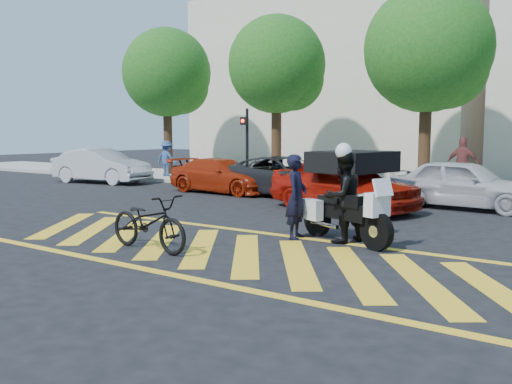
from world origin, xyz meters
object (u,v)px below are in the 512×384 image
Objects in this scene: officer_bike at (297,197)px; officer_moto at (343,197)px; parked_left at (223,176)px; parked_mid_right at (464,184)px; parked_far_left at (101,166)px; bicycle at (149,222)px; police_motorcycle at (344,213)px; red_convertible at (343,184)px; parked_mid_left at (286,176)px.

officer_bike is 1.01m from officer_moto.
parked_mid_right is at bearing -83.09° from parked_left.
officer_moto reaches higher than parked_mid_right.
officer_bike is 14.86m from parked_far_left.
bicycle is at bearing -21.89° from officer_moto.
police_motorcycle is 0.52× the size of parked_far_left.
officer_moto is 4.59m from red_convertible.
parked_mid_left is (-5.22, 6.22, 0.10)m from police_motorcycle.
parked_mid_left is at bearing 152.35° from police_motorcycle.
parked_far_left is at bearing 93.50° from red_convertible.
parked_mid_right is at bearing -95.18° from parked_far_left.
red_convertible is at bearing -105.47° from parked_far_left.
officer_bike is at bearing -139.20° from parked_mid_left.
parked_mid_left is (-3.23, 2.09, -0.07)m from red_convertible.
parked_far_left is 6.87m from parked_left.
red_convertible is (-1.97, 4.14, -0.17)m from officer_moto.
parked_mid_right is (15.37, 0.72, -0.02)m from parked_far_left.
parked_mid_left is (2.51, 0.41, 0.06)m from parked_left.
police_motorcycle is at bearing -143.10° from red_convertible.
red_convertible is at bearing 134.86° from parked_mid_right.
bicycle is 0.86× the size of police_motorcycle.
red_convertible is at bearing -104.28° from parked_left.
parked_mid_left is (9.38, 0.41, -0.06)m from parked_far_left.
red_convertible is 1.05× the size of parked_mid_right.
parked_far_left is 1.05× the size of parked_left.
officer_bike reaches higher than bicycle.
red_convertible is 12.72m from parked_far_left.
red_convertible is 5.98m from parked_left.
officer_moto is 0.41× the size of red_convertible.
officer_bike is 3.16m from bicycle.
officer_bike reaches higher than red_convertible.
parked_mid_right is (8.50, 0.72, 0.10)m from parked_left.
parked_left is at bearing -97.86° from parked_far_left.
parked_far_left reaches higher than parked_left.
police_motorcycle reaches higher than bicycle.
parked_mid_right reaches higher than police_motorcycle.
parked_left is (6.87, 0.00, -0.12)m from parked_far_left.
parked_mid_left reaches higher than police_motorcycle.
parked_mid_right is (1.77, 6.72, -0.16)m from officer_bike.
bicycle is 0.46× the size of red_convertible.
parked_mid_left is at bearing 68.14° from red_convertible.
officer_bike is at bearing -121.70° from parked_far_left.
parked_left is (-7.71, 5.82, -0.30)m from officer_moto.
police_motorcycle is 0.56× the size of parked_mid_right.
officer_moto is at bearing -39.55° from bicycle.
red_convertible is 1.03× the size of parked_left.
parked_mid_right is at bearing -164.50° from officer_moto.
officer_bike is at bearing -57.38° from officer_moto.
parked_far_left is at bearing -89.44° from officer_moto.
parked_far_left is at bearing 52.57° from officer_bike.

